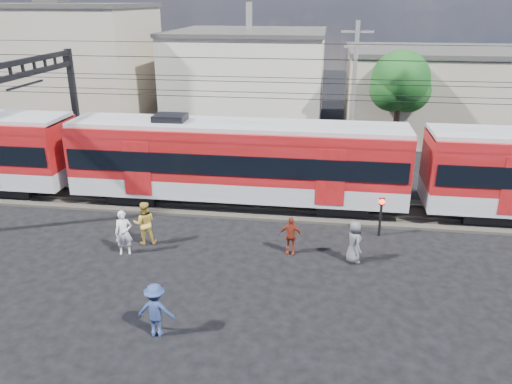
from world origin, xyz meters
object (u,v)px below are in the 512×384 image
at_px(commuter_train, 241,159).
at_px(crossing_signal, 381,210).
at_px(pedestrian_a, 124,233).
at_px(pedestrian_c, 156,310).

bearing_deg(commuter_train, crossing_signal, -21.23).
distance_m(pedestrian_a, crossing_signal, 10.71).
bearing_deg(pedestrian_a, commuter_train, 36.11).
relative_size(commuter_train, pedestrian_a, 27.37).
xyz_separation_m(commuter_train, pedestrian_c, (-0.81, -10.47, -1.53)).
relative_size(commuter_train, crossing_signal, 28.61).
xyz_separation_m(pedestrian_c, crossing_signal, (7.27, 7.96, 0.34)).
height_order(commuter_train, crossing_signal, commuter_train).
height_order(commuter_train, pedestrian_c, commuter_train).
xyz_separation_m(pedestrian_a, pedestrian_c, (2.98, -4.86, -0.04)).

